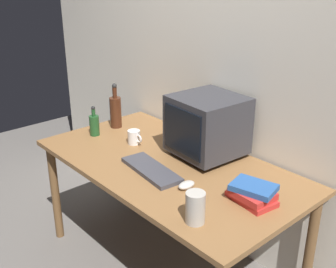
{
  "coord_description": "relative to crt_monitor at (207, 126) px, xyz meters",
  "views": [
    {
      "loc": [
        1.63,
        -1.45,
        1.83
      ],
      "look_at": [
        0.0,
        0.0,
        0.93
      ],
      "focal_mm": 44.31,
      "sensor_mm": 36.0,
      "label": 1
    }
  ],
  "objects": [
    {
      "name": "crt_monitor",
      "position": [
        0.0,
        0.0,
        0.0
      ],
      "size": [
        0.41,
        0.41,
        0.37
      ],
      "color": "#333338",
      "rests_on": "desk"
    },
    {
      "name": "book_stack",
      "position": [
        0.51,
        -0.22,
        -0.15
      ],
      "size": [
        0.25,
        0.19,
        0.09
      ],
      "color": "red",
      "rests_on": "desk"
    },
    {
      "name": "keyboard",
      "position": [
        -0.05,
        -0.39,
        -0.18
      ],
      "size": [
        0.44,
        0.2,
        0.02
      ],
      "primitive_type": "cube",
      "rotation": [
        0.0,
        0.0,
        -0.12
      ],
      "color": "#3F3F47",
      "rests_on": "desk"
    },
    {
      "name": "mug",
      "position": [
        -0.43,
        -0.22,
        -0.15
      ],
      "size": [
        0.12,
        0.08,
        0.09
      ],
      "color": "white",
      "rests_on": "desk"
    },
    {
      "name": "computer_mouse",
      "position": [
        0.21,
        -0.37,
        -0.17
      ],
      "size": [
        0.06,
        0.1,
        0.04
      ],
      "primitive_type": "ellipsoid",
      "rotation": [
        0.0,
        0.0,
        -0.01
      ],
      "color": "beige",
      "rests_on": "desk"
    },
    {
      "name": "ground_plane",
      "position": [
        -0.08,
        -0.24,
        -0.94
      ],
      "size": [
        6.0,
        6.0,
        0.0
      ],
      "primitive_type": "plane",
      "color": "slate"
    },
    {
      "name": "back_wall",
      "position": [
        -0.08,
        0.26,
        0.31
      ],
      "size": [
        4.0,
        0.08,
        2.5
      ],
      "primitive_type": "cube",
      "color": "silver",
      "rests_on": "ground"
    },
    {
      "name": "desk",
      "position": [
        -0.08,
        -0.24,
        -0.27
      ],
      "size": [
        1.63,
        0.87,
        0.75
      ],
      "color": "olive",
      "rests_on": "ground"
    },
    {
      "name": "bottle_tall",
      "position": [
        -0.75,
        -0.14,
        -0.07
      ],
      "size": [
        0.08,
        0.08,
        0.32
      ],
      "color": "#472314",
      "rests_on": "desk"
    },
    {
      "name": "metal_canister",
      "position": [
        0.45,
        -0.55,
        -0.12
      ],
      "size": [
        0.09,
        0.09,
        0.15
      ],
      "primitive_type": "cylinder",
      "color": "#B7B2A8",
      "rests_on": "desk"
    },
    {
      "name": "bottle_short",
      "position": [
        -0.72,
        -0.33,
        -0.12
      ],
      "size": [
        0.07,
        0.07,
        0.21
      ],
      "color": "#1E4C23",
      "rests_on": "desk"
    }
  ]
}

